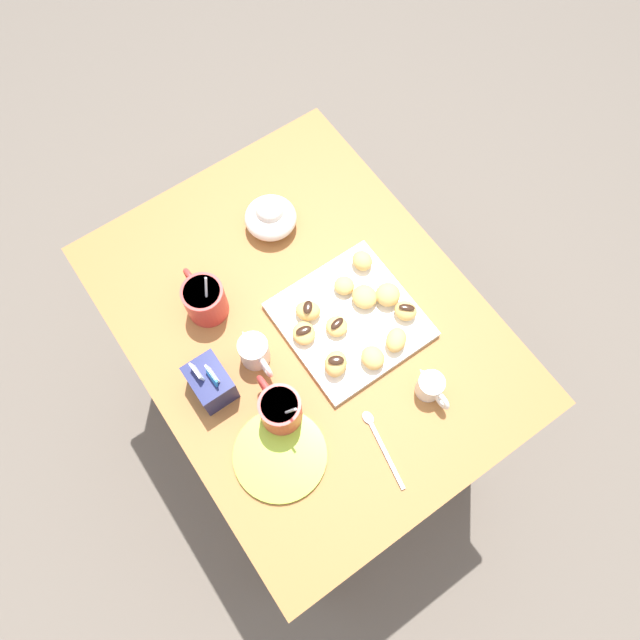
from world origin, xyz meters
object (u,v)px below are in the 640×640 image
object	(u,v)px
chocolate_sauce_pitcher	(431,386)
beignet_10	(304,333)
sugar_caddy	(211,383)
beignet_0	(362,261)
coffee_mug_red_left	(280,409)
beignet_3	(365,297)
beignet_5	(373,358)
beignet_7	(344,286)
beignet_8	(388,294)
dining_table	(307,348)
beignet_1	(337,326)
cream_pitcher_white	(255,352)
beignet_2	(308,311)
saucer_lime_left	(280,455)
ice_cream_bowl	(270,217)
beignet_4	(406,311)
beignet_6	(396,340)
beignet_9	(336,364)
coffee_mug_red_right	(204,299)
pastry_plate_square	(350,320)

from	to	relation	value
chocolate_sauce_pitcher	beignet_10	world-z (taller)	chocolate_sauce_pitcher
sugar_caddy	beignet_0	bearing A→B (deg)	-83.02
coffee_mug_red_left	beignet_3	bearing A→B (deg)	-69.76
chocolate_sauce_pitcher	beignet_5	size ratio (longest dim) A/B	1.78
beignet_7	beignet_8	xyz separation A→B (m)	(-0.07, -0.06, 0.00)
dining_table	beignet_1	world-z (taller)	beignet_1
sugar_caddy	beignet_0	world-z (taller)	sugar_caddy
beignet_8	cream_pitcher_white	bearing A→B (deg)	80.21
beignet_7	beignet_1	bearing A→B (deg)	134.98
chocolate_sauce_pitcher	beignet_2	xyz separation A→B (m)	(0.27, 0.11, 0.00)
saucer_lime_left	beignet_8	world-z (taller)	beignet_8
ice_cream_bowl	beignet_5	distance (m)	0.39
cream_pitcher_white	beignet_4	bearing A→B (deg)	-108.26
dining_table	beignet_3	bearing A→B (deg)	-105.87
coffee_mug_red_left	beignet_4	xyz separation A→B (m)	(0.03, -0.33, -0.02)
dining_table	chocolate_sauce_pitcher	bearing A→B (deg)	-155.81
beignet_5	beignet_6	distance (m)	0.06
beignet_8	beignet_9	bearing A→B (deg)	109.15
chocolate_sauce_pitcher	beignet_3	bearing A→B (deg)	-1.86
coffee_mug_red_left	beignet_10	size ratio (longest dim) A/B	2.82
coffee_mug_red_right	chocolate_sauce_pitcher	distance (m)	0.49
saucer_lime_left	pastry_plate_square	bearing A→B (deg)	-61.39
dining_table	beignet_4	distance (m)	0.28
dining_table	beignet_9	xyz separation A→B (m)	(-0.12, 0.01, 0.20)
saucer_lime_left	beignet_4	size ratio (longest dim) A/B	3.85
coffee_mug_red_left	beignet_5	world-z (taller)	coffee_mug_red_left
sugar_caddy	pastry_plate_square	bearing A→B (deg)	-97.11
saucer_lime_left	beignet_9	bearing A→B (deg)	-66.58
cream_pitcher_white	saucer_lime_left	world-z (taller)	cream_pitcher_white
beignet_2	ice_cream_bowl	bearing A→B (deg)	-14.28
beignet_7	beignet_4	bearing A→B (deg)	-149.52
beignet_10	beignet_3	bearing A→B (deg)	-92.31
beignet_2	saucer_lime_left	bearing A→B (deg)	134.98
beignet_4	coffee_mug_red_right	bearing A→B (deg)	52.42
ice_cream_bowl	beignet_10	distance (m)	0.28
ice_cream_bowl	chocolate_sauce_pitcher	xyz separation A→B (m)	(-0.50, -0.05, -0.01)
sugar_caddy	beignet_9	world-z (taller)	sugar_caddy
dining_table	coffee_mug_red_right	distance (m)	0.30
chocolate_sauce_pitcher	ice_cream_bowl	bearing A→B (deg)	5.47
beignet_5	beignet_10	bearing A→B (deg)	34.05
ice_cream_bowl	beignet_6	bearing A→B (deg)	-172.50
beignet_0	beignet_2	distance (m)	0.16
beignet_3	beignet_10	bearing A→B (deg)	87.69
sugar_caddy	beignet_4	world-z (taller)	sugar_caddy
beignet_0	saucer_lime_left	bearing A→B (deg)	122.81
saucer_lime_left	beignet_2	size ratio (longest dim) A/B	3.43
pastry_plate_square	beignet_2	distance (m)	0.09
beignet_1	beignet_9	distance (m)	0.08
pastry_plate_square	beignet_6	distance (m)	0.11
sugar_caddy	beignet_5	bearing A→B (deg)	-115.31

